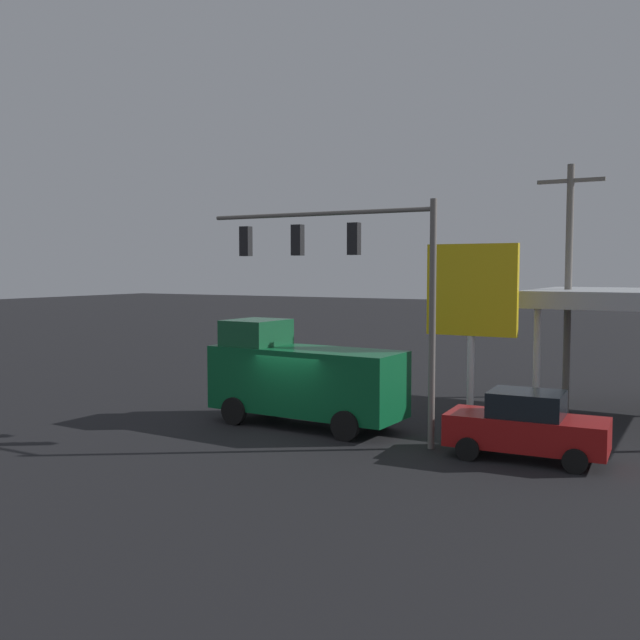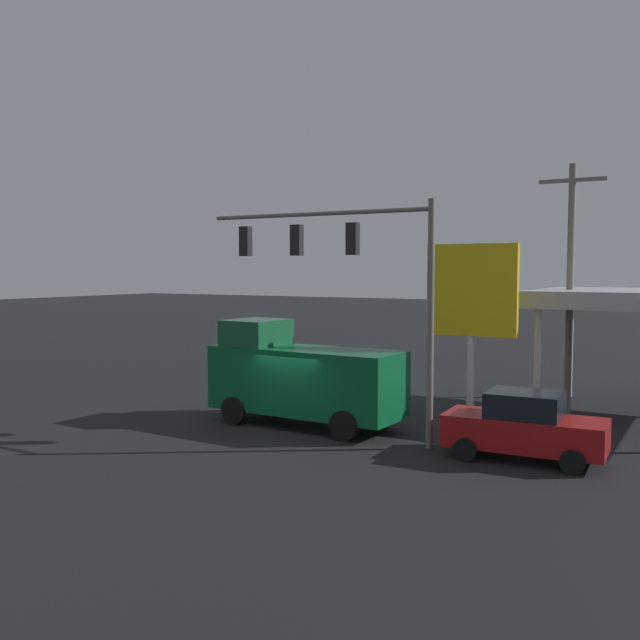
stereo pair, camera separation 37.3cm
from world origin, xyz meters
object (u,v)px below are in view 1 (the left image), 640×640
at_px(traffic_signal_assembly, 346,263).
at_px(utility_pole, 568,282).
at_px(price_sign, 472,296).
at_px(delivery_truck, 301,377).
at_px(sedan_waiting, 526,426).
at_px(sedan_far, 346,375).

xyz_separation_m(traffic_signal_assembly, utility_pole, (-5.41, -7.57, -0.67)).
bearing_deg(traffic_signal_assembly, price_sign, -130.01).
relative_size(delivery_truck, sedan_waiting, 1.54).
bearing_deg(delivery_truck, sedan_far, -76.48).
relative_size(utility_pole, delivery_truck, 1.34).
xyz_separation_m(delivery_truck, sedan_waiting, (-7.77, 0.65, -0.74)).
height_order(price_sign, sedan_waiting, price_sign).
bearing_deg(sedan_far, sedan_waiting, 51.93).
bearing_deg(sedan_far, traffic_signal_assembly, 23.25).
distance_m(price_sign, delivery_truck, 6.41).
distance_m(traffic_signal_assembly, sedan_far, 8.34).
bearing_deg(sedan_waiting, traffic_signal_assembly, -1.02).
bearing_deg(sedan_far, utility_pole, 95.42).
height_order(traffic_signal_assembly, utility_pole, utility_pole).
bearing_deg(price_sign, traffic_signal_assembly, 49.99).
bearing_deg(sedan_waiting, delivery_truck, -7.60).
height_order(price_sign, delivery_truck, price_sign).
bearing_deg(sedan_far, price_sign, 62.91).
bearing_deg(delivery_truck, sedan_waiting, 177.88).
height_order(traffic_signal_assembly, price_sign, traffic_signal_assembly).
xyz_separation_m(traffic_signal_assembly, sedan_waiting, (-5.65, -0.18, -4.60)).
xyz_separation_m(price_sign, sedan_far, (6.13, -2.65, -3.52)).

